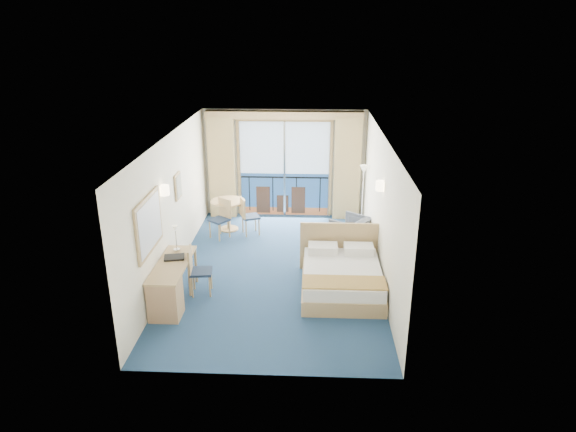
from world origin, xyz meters
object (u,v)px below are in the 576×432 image
object	(u,v)px
floor_lamp	(363,181)
desk_chair	(196,268)
table_chair_a	(247,214)
nightstand	(363,251)
round_table	(228,208)
armchair	(350,231)
table_chair_b	(222,216)
bed	(342,276)
desk	(167,292)

from	to	relation	value
floor_lamp	desk_chair	xyz separation A→B (m)	(-3.25, -3.26, -0.69)
desk_chair	table_chair_a	xyz separation A→B (m)	(0.58, 2.83, -0.01)
nightstand	round_table	xyz separation A→B (m)	(-3.04, 1.73, 0.26)
desk_chair	armchair	bearing A→B (deg)	-58.29
floor_lamp	round_table	distance (m)	3.23
armchair	nightstand	bearing A→B (deg)	49.25
floor_lamp	nightstand	bearing A→B (deg)	-93.75
floor_lamp	table_chair_b	distance (m)	3.37
bed	floor_lamp	bearing A→B (deg)	78.38
bed	nightstand	size ratio (longest dim) A/B	3.20
nightstand	table_chair_a	size ratio (longest dim) A/B	0.66
desk	round_table	size ratio (longest dim) A/B	1.93
round_table	table_chair_b	world-z (taller)	table_chair_b
bed	desk	distance (m)	3.13
nightstand	table_chair_a	bearing A→B (deg)	150.20
table_chair_a	floor_lamp	bearing A→B (deg)	-102.45
floor_lamp	desk_chair	distance (m)	4.66
table_chair_a	table_chair_b	distance (m)	0.59
floor_lamp	desk	distance (m)	5.42
desk_chair	table_chair_b	bearing A→B (deg)	-6.77
table_chair_b	floor_lamp	bearing A→B (deg)	48.36
bed	desk_chair	xyz separation A→B (m)	(-2.63, -0.24, 0.23)
table_chair_a	table_chair_b	size ratio (longest dim) A/B	0.99
desk	table_chair_b	distance (m)	3.40
table_chair_b	table_chair_a	bearing A→B (deg)	54.24
nightstand	table_chair_b	size ratio (longest dim) A/B	0.65
armchair	desk_chair	xyz separation A→B (m)	(-2.92, -2.31, 0.18)
nightstand	table_chair_a	distance (m)	2.95
bed	armchair	xyz separation A→B (m)	(0.30, 2.07, 0.05)
table_chair_b	bed	bearing A→B (deg)	-4.85
armchair	floor_lamp	distance (m)	1.33
armchair	table_chair_b	world-z (taller)	table_chair_b
armchair	table_chair_a	distance (m)	2.41
armchair	desk	bearing A→B (deg)	-10.24
round_table	floor_lamp	bearing A→B (deg)	2.79
floor_lamp	desk_chair	world-z (taller)	floor_lamp
round_table	table_chair_b	bearing A→B (deg)	-100.56
armchair	floor_lamp	size ratio (longest dim) A/B	0.46
floor_lamp	desk	world-z (taller)	floor_lamp
bed	table_chair_a	bearing A→B (deg)	128.35
armchair	desk_chair	world-z (taller)	desk_chair
nightstand	round_table	world-z (taller)	round_table
bed	nightstand	bearing A→B (deg)	66.30
bed	desk	world-z (taller)	bed
nightstand	desk	xyz separation A→B (m)	(-3.48, -2.08, 0.11)
desk	desk_chair	bearing A→B (deg)	63.43
desk	table_chair_a	xyz separation A→B (m)	(0.93, 3.54, 0.10)
armchair	table_chair_a	size ratio (longest dim) A/B	0.82
bed	table_chair_b	bearing A→B (deg)	137.20
desk_chair	round_table	world-z (taller)	desk_chair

